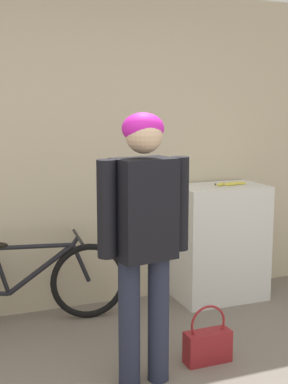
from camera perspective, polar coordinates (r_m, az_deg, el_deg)
wall_back at (r=4.39m, az=-8.34°, el=4.14°), size 8.00×0.07×2.60m
side_shelf at (r=4.72m, az=8.06°, el=-5.32°), size 0.76×0.48×1.00m
person at (r=3.14m, az=-0.01°, el=-3.39°), size 0.57×0.29×1.65m
bicycle at (r=4.26m, az=-12.66°, el=-9.53°), size 1.61×0.46×0.68m
banana at (r=4.62m, az=9.16°, el=0.87°), size 0.30×0.08×0.03m
handbag at (r=3.69m, az=6.81°, el=-15.82°), size 0.31×0.12×0.40m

